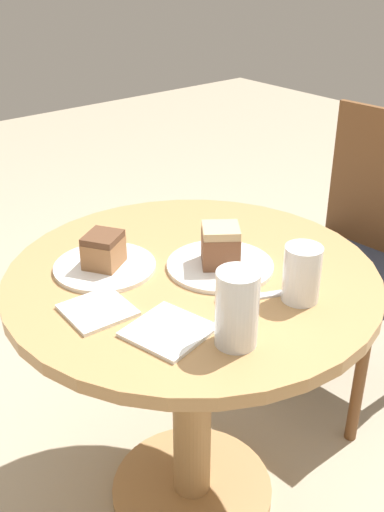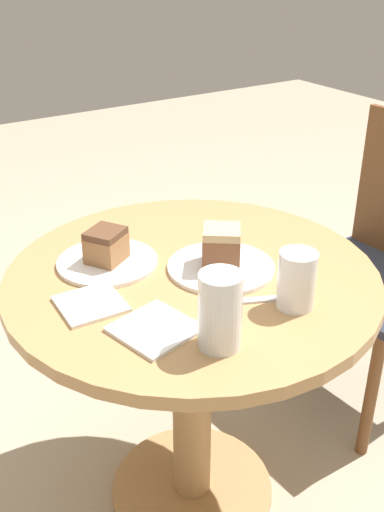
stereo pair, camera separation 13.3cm
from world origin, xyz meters
name	(u,v)px [view 2 (the right image)]	position (x,y,z in m)	size (l,w,h in m)	color
ground_plane	(192,491)	(0.00, 0.00, 0.00)	(8.00, 8.00, 0.00)	tan
table	(192,339)	(0.00, 0.00, 0.52)	(0.84, 0.84, 0.71)	tan
chair	(382,263)	(-0.06, 0.74, 0.48)	(0.46, 0.43, 0.92)	brown
plate_near	(221,267)	(0.03, 0.06, 0.71)	(0.24, 0.24, 0.01)	white
plate_far	(107,262)	(-0.14, -0.14, 0.71)	(0.23, 0.23, 0.01)	white
cake_slice_near	(221,247)	(0.03, 0.06, 0.76)	(0.11, 0.11, 0.09)	brown
cake_slice_far	(106,245)	(-0.14, -0.14, 0.76)	(0.11, 0.11, 0.08)	#9E6B42
glass_lemonade	(296,283)	(0.23, 0.10, 0.76)	(0.08, 0.08, 0.12)	silver
glass_water	(220,315)	(0.26, -0.11, 0.77)	(0.08, 0.08, 0.15)	silver
napkin_stack	(155,329)	(0.15, -0.18, 0.71)	(0.17, 0.17, 0.01)	white
fork	(249,301)	(0.17, 0.03, 0.71)	(0.09, 0.16, 0.00)	silver
napkin_side	(91,304)	(0.01, -0.25, 0.71)	(0.13, 0.13, 0.01)	white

